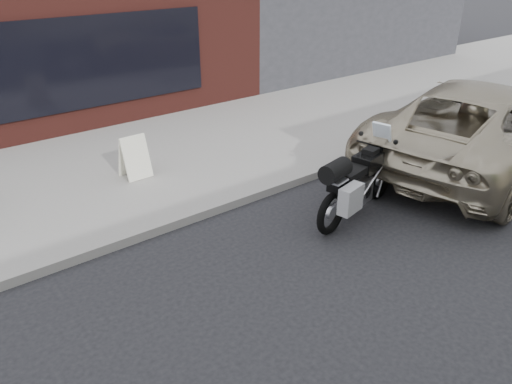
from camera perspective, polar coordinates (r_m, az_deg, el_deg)
The scene contains 5 objects.
ground at distance 5.96m, azimuth 17.24°, elevation -17.83°, with size 120.00×120.00×0.00m, color black.
near_sidewalk at distance 10.68m, azimuth -14.20°, elevation 3.74°, with size 44.00×6.00×0.15m, color gray.
motorcycle at distance 8.12m, azimuth 11.26°, elevation 0.93°, with size 2.26×1.02×1.44m.
minivan at distance 10.97m, azimuth 24.21°, elevation 7.11°, with size 2.81×6.10×1.70m, color tan.
sandwich_sign at distance 9.50m, azimuth -13.78°, elevation 3.98°, with size 0.51×0.47×0.79m.
Camera 1 is at (-3.81, -2.16, 4.04)m, focal length 35.00 mm.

